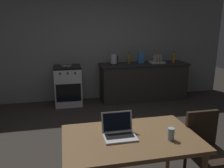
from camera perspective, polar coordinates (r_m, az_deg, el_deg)
ground_plane at (r=3.45m, az=0.59°, el=-16.96°), size 12.00×12.00×0.00m
back_wall at (r=5.63m, az=-2.49°, el=9.36°), size 6.40×0.10×2.58m
kitchen_counter at (r=5.68m, az=7.88°, el=0.71°), size 2.16×0.64×0.90m
stove_oven at (r=5.34m, az=-10.99°, el=-0.34°), size 0.60×0.62×0.90m
dining_table at (r=2.36m, az=4.68°, el=-14.48°), size 1.34×0.84×0.73m
chair at (r=2.77m, az=22.40°, el=-14.38°), size 0.40×0.40×0.89m
laptop at (r=2.31m, az=1.77°, el=-11.96°), size 0.32×0.27×0.22m
electric_kettle at (r=5.36m, az=0.44°, el=6.18°), size 0.18×0.16×0.24m
bottle at (r=5.84m, az=15.31°, el=6.51°), size 0.07×0.07×0.28m
frying_pan at (r=5.22m, az=-11.44°, el=4.63°), size 0.25×0.42×0.05m
drinking_glass at (r=2.31m, az=14.61°, el=-12.04°), size 0.07×0.07×0.12m
cereal_box at (r=5.57m, az=7.30°, el=6.63°), size 0.13×0.05×0.28m
dish_rack at (r=5.71m, az=11.26°, el=5.72°), size 0.34×0.26×0.21m
bottle_b at (r=5.54m, az=4.31°, el=6.49°), size 0.07×0.07×0.27m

